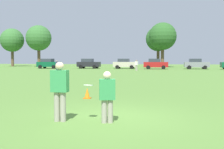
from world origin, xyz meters
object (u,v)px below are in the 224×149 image
player_defender (107,94)px  parked_car_mid_left (89,64)px  parked_car_center (125,64)px  parked_car_near_left (49,64)px  parked_car_near_right (196,64)px  traffic_cone (87,93)px  frisbee (88,85)px  parked_car_mid_right (156,64)px  bystander_far_jogger (57,65)px  player_thrower (60,88)px  bystander_field_marshal (136,65)px

player_defender → parked_car_mid_left: size_ratio=0.33×
player_defender → parked_car_center: size_ratio=0.33×
parked_car_near_left → parked_car_near_right: size_ratio=1.00×
parked_car_center → traffic_cone: bearing=-86.6°
frisbee → parked_car_mid_right: size_ratio=0.06×
parked_car_near_right → bystander_far_jogger: (-22.84, -7.33, -0.06)m
player_thrower → parked_car_near_right: size_ratio=0.39×
player_defender → parked_car_near_right: size_ratio=0.33×
player_thrower → parked_car_near_right: 43.54m
frisbee → bystander_field_marshal: size_ratio=0.17×
parked_car_center → bystander_field_marshal: size_ratio=2.60×
player_thrower → parked_car_near_left: 44.39m
player_defender → parked_car_center: 42.60m
parked_car_mid_left → parked_car_center: 6.78m
frisbee → parked_car_center: bearing=94.6°
parked_car_near_left → parked_car_mid_left: size_ratio=1.00×
player_thrower → bystander_far_jogger: size_ratio=1.09×
parked_car_near_left → bystander_field_marshal: bearing=-24.9°
frisbee → parked_car_near_right: parked_car_near_right is taller
parked_car_near_left → parked_car_near_right: (26.66, 1.23, 0.00)m
player_thrower → player_defender: bearing=1.0°
parked_car_mid_right → bystander_field_marshal: 8.33m
parked_car_mid_right → bystander_field_marshal: (-2.86, -7.83, 0.00)m
parked_car_mid_left → parked_car_near_right: size_ratio=1.00×
traffic_cone → parked_car_near_right: 39.26m
player_defender → traffic_cone: player_defender is taller
traffic_cone → parked_car_near_right: (10.32, 37.87, 0.69)m
frisbee → parked_car_mid_right: (2.18, 41.00, -0.10)m
parked_car_mid_right → traffic_cone: bearing=-95.1°
parked_car_mid_right → parked_car_near_right: (7.05, 1.18, 0.00)m
bystander_field_marshal → traffic_cone: bearing=-90.8°
player_defender → bystander_field_marshal: size_ratio=0.87×
parked_car_center → parked_car_mid_right: same height
player_defender → player_thrower: bearing=-179.0°
player_defender → parked_car_near_right: parked_car_near_right is taller
player_thrower → frisbee: (0.77, 0.20, 0.08)m
frisbee → parked_car_center: parked_car_center is taller
player_defender → parked_car_near_left: parked_car_near_left is taller
player_thrower → parked_car_mid_right: parked_car_mid_right is taller
bystander_far_jogger → bystander_field_marshal: (12.93, -1.67, 0.06)m
traffic_cone → parked_car_mid_left: 39.00m
traffic_cone → parked_car_mid_right: 36.84m
parked_car_mid_right → bystander_far_jogger: bearing=-158.7°
bystander_far_jogger → parked_car_mid_right: bearing=21.3°
bystander_far_jogger → bystander_field_marshal: bystander_field_marshal is taller
bystander_far_jogger → traffic_cone: bearing=-67.7°
parked_car_mid_right → parked_car_mid_left: bearing=174.3°
player_defender → parked_car_near_left: bearing=113.6°
parked_car_near_right → bystander_far_jogger: parked_car_near_right is taller
traffic_cone → parked_car_near_left: parked_car_near_left is taller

